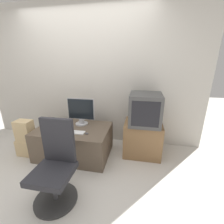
{
  "coord_description": "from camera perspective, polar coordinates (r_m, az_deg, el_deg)",
  "views": [
    {
      "loc": [
        1.03,
        -1.49,
        1.57
      ],
      "look_at": [
        0.57,
        0.87,
        0.76
      ],
      "focal_mm": 24.0,
      "sensor_mm": 36.0,
      "label": 1
    }
  ],
  "objects": [
    {
      "name": "ground_plane",
      "position": [
        2.4,
        -19.3,
        -23.54
      ],
      "size": [
        12.0,
        12.0,
        0.0
      ],
      "primitive_type": "plane",
      "color": "beige"
    },
    {
      "name": "wall_back",
      "position": [
        3.01,
        -9.33,
        13.24
      ],
      "size": [
        4.4,
        0.05,
        2.6
      ],
      "color": "beige",
      "rests_on": "ground_plane"
    },
    {
      "name": "desk",
      "position": [
        2.74,
        -14.15,
        -10.68
      ],
      "size": [
        1.21,
        0.79,
        0.51
      ],
      "color": "brown",
      "rests_on": "ground_plane"
    },
    {
      "name": "side_stand",
      "position": [
        2.72,
        11.48,
        -9.73
      ],
      "size": [
        0.63,
        0.53,
        0.59
      ],
      "color": "olive",
      "rests_on": "ground_plane"
    },
    {
      "name": "main_monitor",
      "position": [
        2.67,
        -11.72,
        0.02
      ],
      "size": [
        0.48,
        0.22,
        0.47
      ],
      "color": "#B2B2B7",
      "rests_on": "desk"
    },
    {
      "name": "keyboard",
      "position": [
        2.45,
        -14.03,
        -7.46
      ],
      "size": [
        0.32,
        0.12,
        0.01
      ],
      "color": "white",
      "rests_on": "desk"
    },
    {
      "name": "mouse",
      "position": [
        2.36,
        -9.6,
        -8.07
      ],
      "size": [
        0.05,
        0.03,
        0.02
      ],
      "color": "#4C4C51",
      "rests_on": "desk"
    },
    {
      "name": "crt_tv",
      "position": [
        2.48,
        12.47,
        1.09
      ],
      "size": [
        0.5,
        0.53,
        0.51
      ],
      "color": "#474747",
      "rests_on": "side_stand"
    },
    {
      "name": "office_chair",
      "position": [
        1.95,
        -20.79,
        -19.51
      ],
      "size": [
        0.5,
        0.5,
        0.97
      ],
      "color": "#333333",
      "rests_on": "ground_plane"
    },
    {
      "name": "cardboard_box_lower",
      "position": [
        3.09,
        -29.4,
        -11.57
      ],
      "size": [
        0.34,
        0.2,
        0.28
      ],
      "color": "#D1B27F",
      "rests_on": "ground_plane"
    },
    {
      "name": "cardboard_box_upper",
      "position": [
        2.95,
        -30.38,
        -6.14
      ],
      "size": [
        0.27,
        0.19,
        0.36
      ],
      "color": "#D1B27F",
      "rests_on": "cardboard_box_lower"
    }
  ]
}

